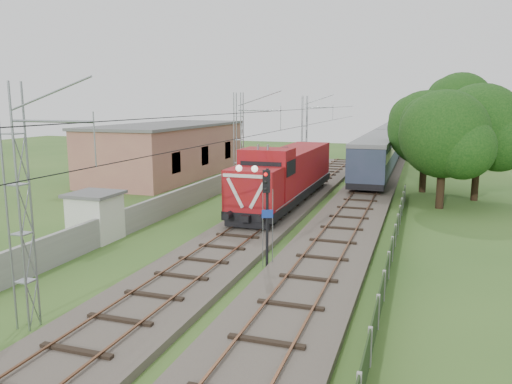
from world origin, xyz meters
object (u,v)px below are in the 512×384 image
(signal_post, at_px, (267,201))
(relay_hut, at_px, (95,216))
(locomotive, at_px, (287,174))
(coach_rake, at_px, (400,129))

(signal_post, distance_m, relay_hut, 10.43)
(locomotive, bearing_deg, relay_hut, -121.61)
(signal_post, height_order, relay_hut, signal_post)
(relay_hut, bearing_deg, signal_post, -9.00)
(locomotive, height_order, coach_rake, locomotive)
(locomotive, height_order, signal_post, locomotive)
(locomotive, relative_size, coach_rake, 0.15)
(locomotive, relative_size, relay_hut, 6.68)
(locomotive, height_order, relay_hut, locomotive)
(coach_rake, bearing_deg, locomotive, -94.66)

